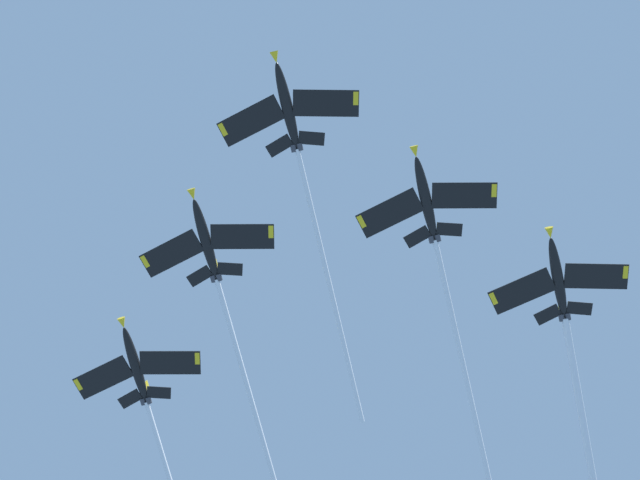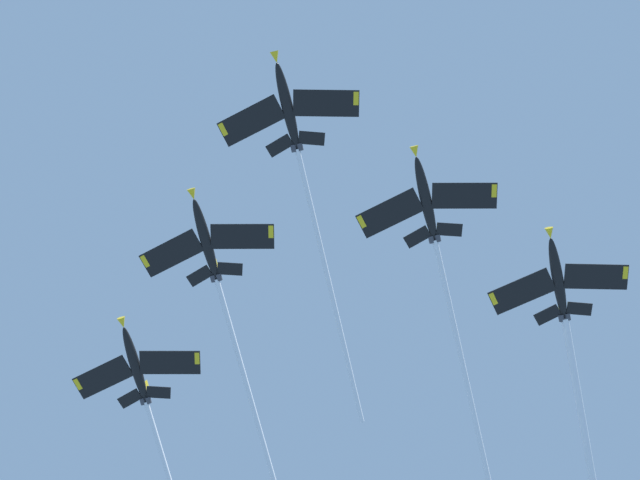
{
  "view_description": "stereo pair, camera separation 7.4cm",
  "coord_description": "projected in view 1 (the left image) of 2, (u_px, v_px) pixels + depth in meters",
  "views": [
    {
      "loc": [
        -16.52,
        -22.61,
        1.63
      ],
      "look_at": [
        -10.05,
        22.09,
        107.19
      ],
      "focal_mm": 45.5,
      "sensor_mm": 36.0,
      "label": 1
    },
    {
      "loc": [
        -16.59,
        -22.6,
        1.63
      ],
      "look_at": [
        -10.05,
        22.09,
        107.19
      ],
      "focal_mm": 45.5,
      "sensor_mm": 36.0,
      "label": 2
    }
  ],
  "objects": [
    {
      "name": "jet_lead",
      "position": [
        301.0,
        166.0,
        112.28
      ],
      "size": [
        26.88,
        50.67,
        11.49
      ],
      "color": "black"
    },
    {
      "name": "jet_left_wing",
      "position": [
        439.0,
        257.0,
        113.92
      ],
      "size": [
        26.3,
        47.52,
        12.19
      ],
      "color": "black"
    },
    {
      "name": "jet_right_wing",
      "position": [
        221.0,
        296.0,
        116.97
      ],
      "size": [
        26.83,
        48.77,
        10.93
      ],
      "color": "black"
    },
    {
      "name": "jet_left_outer",
      "position": [
        573.0,
        368.0,
        117.34
      ],
      "size": [
        26.62,
        50.71,
        13.21
      ],
      "color": "black"
    },
    {
      "name": "jet_right_outer",
      "position": [
        152.0,
        420.0,
        122.49
      ],
      "size": [
        27.35,
        50.4,
        12.37
      ],
      "color": "black"
    }
  ]
}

